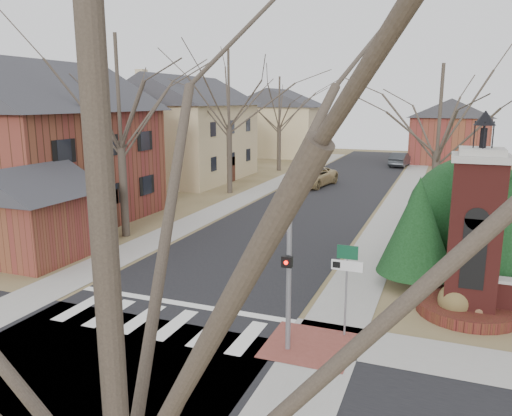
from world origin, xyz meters
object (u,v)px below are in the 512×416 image
at_px(brick_gate_monument, 473,249).
at_px(distant_car, 400,159).
at_px(traffic_signal_pole, 289,260).
at_px(sign_post, 346,272).
at_px(pickup_truck, 312,177).

height_order(brick_gate_monument, distant_car, brick_gate_monument).
bearing_deg(brick_gate_monument, traffic_signal_pole, -136.76).
xyz_separation_m(traffic_signal_pole, sign_post, (1.29, 1.41, -0.64)).
relative_size(sign_post, pickup_truck, 0.50).
distance_m(pickup_truck, distant_car, 16.28).
bearing_deg(sign_post, pickup_truck, 106.84).
bearing_deg(traffic_signal_pole, distant_car, 91.23).
bearing_deg(pickup_truck, distant_car, 80.14).
xyz_separation_m(traffic_signal_pole, brick_gate_monument, (4.70, 4.42, -0.42)).
bearing_deg(sign_post, brick_gate_monument, 41.42).
height_order(traffic_signal_pole, sign_post, traffic_signal_pole).
distance_m(brick_gate_monument, distant_car, 37.94).
relative_size(sign_post, brick_gate_monument, 0.42).
height_order(sign_post, brick_gate_monument, brick_gate_monument).
distance_m(brick_gate_monument, pickup_truck, 24.78).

